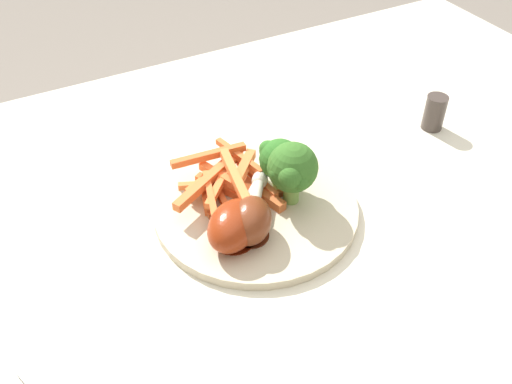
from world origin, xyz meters
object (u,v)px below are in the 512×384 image
at_px(carrot_fries_pile, 226,181).
at_px(pepper_shaker, 437,114).
at_px(broccoli_floret_front, 293,168).
at_px(chicken_drumstick_near, 251,217).
at_px(broccoli_floret_middle, 278,158).
at_px(dining_table, 290,232).
at_px(chicken_drumstick_far, 235,223).
at_px(dinner_plate, 256,208).

relative_size(carrot_fries_pile, pepper_shaker, 2.80).
bearing_deg(broccoli_floret_front, chicken_drumstick_near, 21.61).
xyz_separation_m(broccoli_floret_front, chicken_drumstick_near, (0.07, 0.03, -0.03)).
xyz_separation_m(broccoli_floret_middle, carrot_fries_pile, (0.06, -0.02, -0.03)).
distance_m(dining_table, chicken_drumstick_far, 0.20).
bearing_deg(dinner_plate, chicken_drumstick_near, 55.71).
bearing_deg(chicken_drumstick_far, chicken_drumstick_near, 174.87).
relative_size(carrot_fries_pile, chicken_drumstick_far, 1.22).
xyz_separation_m(dining_table, dinner_plate, (0.08, 0.04, 0.11)).
relative_size(dinner_plate, pepper_shaker, 4.76).
xyz_separation_m(chicken_drumstick_far, pepper_shaker, (-0.36, -0.07, -0.01)).
distance_m(broccoli_floret_middle, pepper_shaker, 0.27).
bearing_deg(chicken_drumstick_far, broccoli_floret_middle, -147.27).
xyz_separation_m(dinner_plate, broccoli_floret_front, (-0.04, 0.01, 0.06)).
bearing_deg(dining_table, broccoli_floret_middle, 30.61).
distance_m(broccoli_floret_middle, chicken_drumstick_near, 0.09).
relative_size(broccoli_floret_middle, chicken_drumstick_near, 0.64).
bearing_deg(broccoli_floret_middle, chicken_drumstick_far, 32.73).
bearing_deg(dining_table, chicken_drumstick_near, 37.42).
relative_size(broccoli_floret_middle, carrot_fries_pile, 0.49).
relative_size(broccoli_floret_front, pepper_shaker, 1.57).
bearing_deg(carrot_fries_pile, broccoli_floret_middle, 161.15).
height_order(chicken_drumstick_far, pepper_shaker, chicken_drumstick_far).
height_order(dinner_plate, carrot_fries_pile, carrot_fries_pile).
relative_size(broccoli_floret_front, chicken_drumstick_near, 0.74).
bearing_deg(broccoli_floret_middle, broccoli_floret_front, 97.38).
xyz_separation_m(carrot_fries_pile, chicken_drumstick_far, (0.03, 0.07, 0.01)).
relative_size(dinner_plate, broccoli_floret_front, 3.03).
height_order(broccoli_floret_front, chicken_drumstick_near, broccoli_floret_front).
bearing_deg(pepper_shaker, broccoli_floret_middle, 3.66).
xyz_separation_m(chicken_drumstick_near, chicken_drumstick_far, (0.02, -0.00, -0.00)).
distance_m(broccoli_floret_middle, chicken_drumstick_far, 0.10).
bearing_deg(carrot_fries_pile, broccoli_floret_front, 142.00).
height_order(broccoli_floret_front, carrot_fries_pile, broccoli_floret_front).
height_order(broccoli_floret_front, chicken_drumstick_far, broccoli_floret_front).
relative_size(dining_table, pepper_shaker, 22.03).
height_order(chicken_drumstick_near, pepper_shaker, chicken_drumstick_near).
xyz_separation_m(dining_table, broccoli_floret_front, (0.03, 0.05, 0.17)).
xyz_separation_m(dinner_plate, pepper_shaker, (-0.31, -0.03, 0.02)).
bearing_deg(dining_table, chicken_drumstick_far, 32.09).
bearing_deg(dining_table, dinner_plate, 27.27).
xyz_separation_m(dinner_plate, chicken_drumstick_far, (0.05, 0.04, 0.03)).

